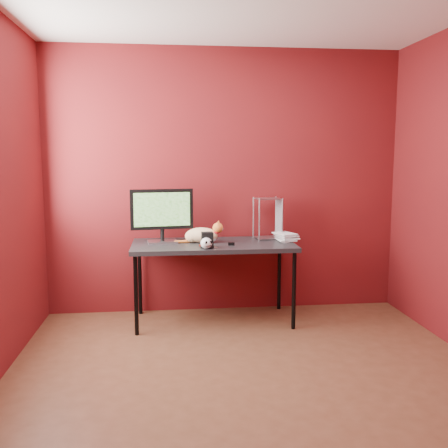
{
  "coord_description": "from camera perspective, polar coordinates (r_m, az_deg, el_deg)",
  "views": [
    {
      "loc": [
        -0.56,
        -3.18,
        1.56
      ],
      "look_at": [
        -0.07,
        1.15,
        0.96
      ],
      "focal_mm": 40.0,
      "sensor_mm": 36.0,
      "label": 1
    }
  ],
  "objects": [
    {
      "name": "monitor",
      "position": [
        4.65,
        -7.11,
        1.25
      ],
      "size": [
        0.58,
        0.22,
        0.5
      ],
      "rotation": [
        0.0,
        0.0,
        0.14
      ],
      "color": "#A2A2A7",
      "rests_on": "desk"
    },
    {
      "name": "room",
      "position": [
        3.23,
        3.56,
        5.78
      ],
      "size": [
        3.52,
        3.52,
        2.61
      ],
      "color": "#502D1B",
      "rests_on": "ground"
    },
    {
      "name": "washer",
      "position": [
        4.41,
        -1.07,
        -2.7
      ],
      "size": [
        0.05,
        0.05,
        0.0
      ],
      "primitive_type": "cylinder",
      "color": "#A2A2A7",
      "rests_on": "desk"
    },
    {
      "name": "desk",
      "position": [
        4.65,
        -1.24,
        -2.81
      ],
      "size": [
        1.5,
        0.7,
        0.75
      ],
      "color": "black",
      "rests_on": "ground"
    },
    {
      "name": "skull_mug",
      "position": [
        4.35,
        -2.03,
        -2.2
      ],
      "size": [
        0.1,
        0.11,
        0.1
      ],
      "rotation": [
        0.0,
        0.0,
        0.38
      ],
      "color": "silver",
      "rests_on": "desk"
    },
    {
      "name": "book_stack",
      "position": [
        4.72,
        6.34,
        3.25
      ],
      "size": [
        0.23,
        0.26,
        0.87
      ],
      "rotation": [
        0.0,
        0.0,
        0.27
      ],
      "color": "beige",
      "rests_on": "desk"
    },
    {
      "name": "black_gadget",
      "position": [
        4.53,
        0.84,
        -2.27
      ],
      "size": [
        0.06,
        0.04,
        0.03
      ],
      "primitive_type": "cube",
      "rotation": [
        0.0,
        0.0,
        -0.09
      ],
      "color": "black",
      "rests_on": "desk"
    },
    {
      "name": "cat",
      "position": [
        4.66,
        -2.52,
        -1.25
      ],
      "size": [
        0.45,
        0.23,
        0.21
      ],
      "rotation": [
        0.0,
        0.0,
        -0.24
      ],
      "color": "orange",
      "rests_on": "desk"
    },
    {
      "name": "pocket_knife",
      "position": [
        4.49,
        -2.4,
        -2.46
      ],
      "size": [
        0.07,
        0.03,
        0.01
      ],
      "primitive_type": "cube",
      "rotation": [
        0.0,
        0.0,
        -0.11
      ],
      "color": "#AF1E0D",
      "rests_on": "desk"
    },
    {
      "name": "wire_rack",
      "position": [
        4.88,
        5.02,
        0.66
      ],
      "size": [
        0.26,
        0.22,
        0.4
      ],
      "rotation": [
        0.0,
        0.0,
        0.13
      ],
      "color": "#A2A2A7",
      "rests_on": "desk"
    },
    {
      "name": "speaker",
      "position": [
        4.4,
        -1.92,
        -1.91
      ],
      "size": [
        0.12,
        0.12,
        0.14
      ],
      "rotation": [
        0.0,
        0.0,
        0.04
      ],
      "color": "black",
      "rests_on": "desk"
    }
  ]
}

